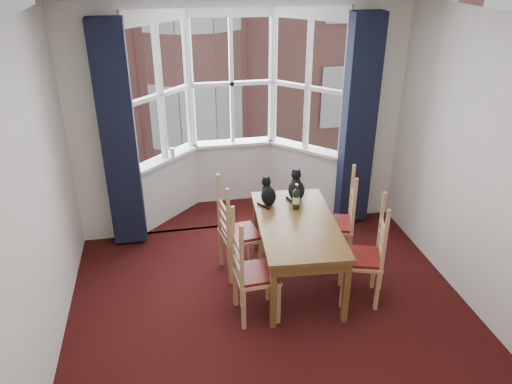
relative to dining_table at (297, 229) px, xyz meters
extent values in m
plane|color=black|center=(-0.36, -0.91, -0.65)|extent=(4.50, 4.50, 0.00)
plane|color=white|center=(-0.36, -0.91, 2.15)|extent=(4.50, 4.50, 0.00)
plane|color=silver|center=(-2.36, -0.91, 0.75)|extent=(0.00, 4.50, 4.50)
plane|color=silver|center=(1.64, -0.91, 0.75)|extent=(0.00, 4.50, 4.50)
cube|color=silver|center=(-2.01, 1.34, 0.75)|extent=(0.70, 0.12, 2.80)
cube|color=silver|center=(1.29, 1.34, 0.75)|extent=(0.70, 0.12, 2.80)
cube|color=black|center=(-1.78, 1.16, 0.70)|extent=(0.38, 0.22, 2.60)
cube|color=black|center=(1.06, 1.16, 0.70)|extent=(0.38, 0.22, 2.60)
cube|color=brown|center=(0.00, 0.00, 0.06)|extent=(0.90, 1.55, 0.04)
cube|color=brown|center=(-0.40, -0.67, -0.30)|extent=(0.06, 0.06, 0.69)
cube|color=brown|center=(-0.30, 0.72, -0.30)|extent=(0.06, 0.06, 0.69)
cube|color=brown|center=(0.30, -0.72, -0.30)|extent=(0.06, 0.06, 0.69)
cube|color=brown|center=(0.40, 0.67, -0.30)|extent=(0.06, 0.06, 0.69)
cube|color=tan|center=(-0.52, -0.46, -0.17)|extent=(0.43, 0.44, 0.06)
cube|color=maroon|center=(-0.52, -0.46, -0.16)|extent=(0.38, 0.40, 0.03)
cube|color=tan|center=(-0.55, 0.30, -0.17)|extent=(0.46, 0.47, 0.06)
cube|color=maroon|center=(-0.55, 0.30, -0.16)|extent=(0.41, 0.43, 0.03)
cube|color=tan|center=(0.57, -0.39, -0.17)|extent=(0.51, 0.52, 0.06)
cube|color=maroon|center=(0.57, -0.39, -0.16)|extent=(0.46, 0.47, 0.03)
cube|color=tan|center=(0.52, 0.30, -0.17)|extent=(0.50, 0.52, 0.06)
cube|color=maroon|center=(0.52, 0.30, -0.16)|extent=(0.45, 0.47, 0.03)
ellipsoid|color=black|center=(-0.21, 0.44, 0.18)|extent=(0.19, 0.24, 0.21)
sphere|color=black|center=(-0.22, 0.52, 0.32)|extent=(0.11, 0.11, 0.10)
cone|color=black|center=(-0.25, 0.52, 0.37)|extent=(0.04, 0.04, 0.05)
cone|color=black|center=(-0.19, 0.52, 0.37)|extent=(0.04, 0.04, 0.05)
ellipsoid|color=black|center=(0.12, 0.51, 0.19)|extent=(0.22, 0.26, 0.24)
sphere|color=black|center=(0.13, 0.59, 0.34)|extent=(0.13, 0.13, 0.11)
cone|color=black|center=(0.10, 0.59, 0.40)|extent=(0.05, 0.05, 0.05)
cone|color=black|center=(0.17, 0.58, 0.40)|extent=(0.05, 0.05, 0.05)
cylinder|color=black|center=(0.06, 0.28, 0.19)|extent=(0.07, 0.07, 0.21)
sphere|color=black|center=(0.06, 0.28, 0.29)|extent=(0.07, 0.07, 0.07)
cylinder|color=black|center=(0.06, 0.28, 0.33)|extent=(0.03, 0.03, 0.09)
cylinder|color=gold|center=(0.06, 0.28, 0.37)|extent=(0.03, 0.03, 0.02)
cylinder|color=silver|center=(0.06, 0.28, 0.19)|extent=(0.08, 0.08, 0.08)
cylinder|color=white|center=(-1.20, 1.69, 0.28)|extent=(0.06, 0.06, 0.12)
plane|color=#333335|center=(-0.36, 31.34, -6.65)|extent=(80.00, 80.00, 0.00)
cube|color=#90544A|center=(-0.36, 13.34, 0.35)|extent=(18.00, 6.00, 14.00)
cylinder|color=#90544A|center=(-0.36, 10.34, 0.35)|extent=(3.20, 3.20, 14.00)
camera|label=1|loc=(-1.25, -4.31, 2.65)|focal=35.00mm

